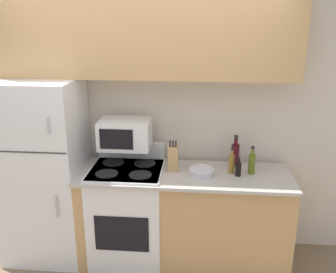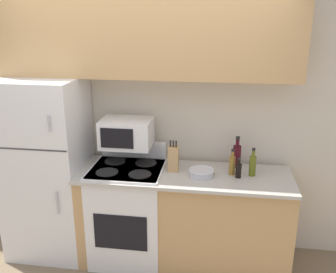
# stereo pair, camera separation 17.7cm
# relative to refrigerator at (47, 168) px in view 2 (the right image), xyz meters

# --- Properties ---
(wall_back) EXTENTS (8.00, 0.05, 2.55)m
(wall_back) POSITION_rel_refrigerator_xyz_m (0.97, 0.36, 0.39)
(wall_back) COLOR beige
(wall_back) RESTS_ON ground_plane
(lower_cabinets) EXTENTS (1.94, 0.65, 0.93)m
(lower_cabinets) POSITION_rel_refrigerator_xyz_m (1.35, -0.02, -0.41)
(lower_cabinets) COLOR tan
(lower_cabinets) RESTS_ON ground_plane
(refrigerator) EXTENTS (0.75, 0.68, 1.76)m
(refrigerator) POSITION_rel_refrigerator_xyz_m (0.00, 0.00, 0.00)
(refrigerator) COLOR white
(refrigerator) RESTS_ON ground_plane
(upper_cabinets) EXTENTS (2.70, 0.35, 0.69)m
(upper_cabinets) POSITION_rel_refrigerator_xyz_m (0.97, 0.17, 1.23)
(upper_cabinets) COLOR tan
(upper_cabinets) RESTS_ON refrigerator
(stove) EXTENTS (0.67, 0.63, 1.12)m
(stove) POSITION_rel_refrigerator_xyz_m (0.81, -0.03, -0.39)
(stove) COLOR white
(stove) RESTS_ON ground_plane
(microwave) EXTENTS (0.47, 0.34, 0.26)m
(microwave) POSITION_rel_refrigerator_xyz_m (0.78, 0.09, 0.37)
(microwave) COLOR white
(microwave) RESTS_ON stove
(knife_block) EXTENTS (0.09, 0.09, 0.29)m
(knife_block) POSITION_rel_refrigerator_xyz_m (1.24, 0.01, 0.17)
(knife_block) COLOR tan
(knife_block) RESTS_ON lower_cabinets
(bowl) EXTENTS (0.23, 0.23, 0.06)m
(bowl) POSITION_rel_refrigerator_xyz_m (1.50, -0.07, 0.08)
(bowl) COLOR silver
(bowl) RESTS_ON lower_cabinets
(bottle_vinegar) EXTENTS (0.06, 0.06, 0.24)m
(bottle_vinegar) POSITION_rel_refrigerator_xyz_m (1.77, 0.00, 0.15)
(bottle_vinegar) COLOR olive
(bottle_vinegar) RESTS_ON lower_cabinets
(bottle_soy_sauce) EXTENTS (0.05, 0.05, 0.18)m
(bottle_soy_sauce) POSITION_rel_refrigerator_xyz_m (1.83, -0.06, 0.12)
(bottle_soy_sauce) COLOR black
(bottle_soy_sauce) RESTS_ON lower_cabinets
(bottle_olive_oil) EXTENTS (0.06, 0.06, 0.26)m
(bottle_olive_oil) POSITION_rel_refrigerator_xyz_m (1.95, 0.00, 0.15)
(bottle_olive_oil) COLOR #5B6619
(bottle_olive_oil) RESTS_ON lower_cabinets
(bottle_wine_red) EXTENTS (0.08, 0.08, 0.30)m
(bottle_wine_red) POSITION_rel_refrigerator_xyz_m (1.82, 0.18, 0.17)
(bottle_wine_red) COLOR #470F19
(bottle_wine_red) RESTS_ON lower_cabinets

